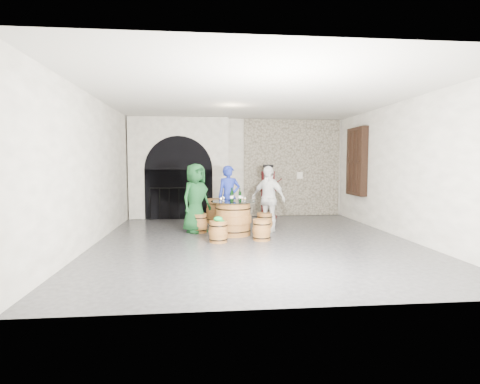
{
  "coord_description": "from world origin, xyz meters",
  "views": [
    {
      "loc": [
        -1.14,
        -8.31,
        1.75
      ],
      "look_at": [
        -0.25,
        0.73,
        1.05
      ],
      "focal_mm": 28.0,
      "sensor_mm": 36.0,
      "label": 1
    }
  ],
  "objects": [
    {
      "name": "wall_back",
      "position": [
        0.0,
        4.0,
        1.6
      ],
      "size": [
        8.0,
        0.0,
        8.0
      ],
      "primitive_type": "plane",
      "rotation": [
        1.57,
        0.0,
        0.0
      ],
      "color": "silver",
      "rests_on": "ground"
    },
    {
      "name": "barrel_stool_right",
      "position": [
        0.42,
        1.11,
        0.24
      ],
      "size": [
        0.43,
        0.43,
        0.48
      ],
      "color": "olive",
      "rests_on": "ground"
    },
    {
      "name": "person_white",
      "position": [
        0.52,
        1.15,
        0.84
      ],
      "size": [
        1.0,
        0.97,
        1.68
      ],
      "primitive_type": "imported",
      "rotation": [
        0.0,
        0.0,
        -0.75
      ],
      "color": "silver",
      "rests_on": "ground"
    },
    {
      "name": "arched_opening",
      "position": [
        -1.9,
        3.74,
        1.58
      ],
      "size": [
        3.1,
        0.6,
        3.19
      ],
      "color": "silver",
      "rests_on": "ground"
    },
    {
      "name": "tasting_glass_c",
      "position": [
        -0.65,
        0.99,
        0.88
      ],
      "size": [
        0.05,
        0.05,
        0.1
      ],
      "primitive_type": null,
      "color": "#BC7224",
      "rests_on": "barrel_table"
    },
    {
      "name": "wall_front",
      "position": [
        0.0,
        -4.0,
        1.6
      ],
      "size": [
        8.0,
        0.0,
        8.0
      ],
      "primitive_type": "plane",
      "rotation": [
        -1.57,
        0.0,
        0.0
      ],
      "color": "silver",
      "rests_on": "ground"
    },
    {
      "name": "wine_bottle_left",
      "position": [
        -0.46,
        0.7,
        0.96
      ],
      "size": [
        0.08,
        0.08,
        0.32
      ],
      "color": "black",
      "rests_on": "barrel_table"
    },
    {
      "name": "green_cap",
      "position": [
        -0.82,
        -0.11,
        0.52
      ],
      "size": [
        0.24,
        0.2,
        0.11
      ],
      "color": "#0D993B",
      "rests_on": "barrel_stool_near_left"
    },
    {
      "name": "barrel_table",
      "position": [
        -0.42,
        0.72,
        0.41
      ],
      "size": [
        1.08,
        1.08,
        0.83
      ],
      "color": "olive",
      "rests_on": "ground"
    },
    {
      "name": "tasting_glass_e",
      "position": [
        -0.15,
        0.6,
        0.88
      ],
      "size": [
        0.05,
        0.05,
        0.1
      ],
      "primitive_type": null,
      "color": "#BC7224",
      "rests_on": "barrel_table"
    },
    {
      "name": "shuttered_window",
      "position": [
        3.38,
        2.4,
        1.8
      ],
      "size": [
        0.23,
        1.1,
        2.0
      ],
      "color": "black",
      "rests_on": "wall_right"
    },
    {
      "name": "tasting_glass_f",
      "position": [
        -0.65,
        0.77,
        0.88
      ],
      "size": [
        0.05,
        0.05,
        0.1
      ],
      "primitive_type": null,
      "color": "#BC7224",
      "rests_on": "barrel_table"
    },
    {
      "name": "ceiling",
      "position": [
        0.0,
        0.0,
        3.2
      ],
      "size": [
        8.0,
        8.0,
        0.0
      ],
      "primitive_type": "plane",
      "rotation": [
        3.14,
        0.0,
        0.0
      ],
      "color": "beige",
      "rests_on": "wall_back"
    },
    {
      "name": "barrel_stool_left",
      "position": [
        -1.25,
        1.12,
        0.24
      ],
      "size": [
        0.43,
        0.43,
        0.48
      ],
      "color": "olive",
      "rests_on": "ground"
    },
    {
      "name": "person_blue",
      "position": [
        -0.45,
        1.74,
        0.85
      ],
      "size": [
        0.67,
        0.49,
        1.69
      ],
      "primitive_type": "imported",
      "rotation": [
        0.0,
        0.0,
        0.15
      ],
      "color": "navy",
      "rests_on": "ground"
    },
    {
      "name": "tasting_glass_d",
      "position": [
        -0.17,
        0.9,
        0.88
      ],
      "size": [
        0.05,
        0.05,
        0.1
      ],
      "primitive_type": null,
      "color": "#BC7224",
      "rests_on": "barrel_table"
    },
    {
      "name": "tasting_glass_b",
      "position": [
        -0.19,
        0.71,
        0.88
      ],
      "size": [
        0.05,
        0.05,
        0.1
      ],
      "primitive_type": null,
      "color": "#BC7224",
      "rests_on": "barrel_table"
    },
    {
      "name": "wall_right",
      "position": [
        3.5,
        0.0,
        1.6
      ],
      "size": [
        0.0,
        8.0,
        8.0
      ],
      "primitive_type": "plane",
      "rotation": [
        1.57,
        0.0,
        -1.57
      ],
      "color": "silver",
      "rests_on": "ground"
    },
    {
      "name": "corking_press",
      "position": [
        0.93,
        3.5,
        0.99
      ],
      "size": [
        0.72,
        0.43,
        1.71
      ],
      "rotation": [
        0.0,
        0.0,
        0.13
      ],
      "color": "#450B0C",
      "rests_on": "ground"
    },
    {
      "name": "wall_left",
      "position": [
        -3.5,
        0.0,
        1.6
      ],
      "size": [
        0.0,
        8.0,
        8.0
      ],
      "primitive_type": "plane",
      "rotation": [
        1.57,
        0.0,
        1.57
      ],
      "color": "silver",
      "rests_on": "ground"
    },
    {
      "name": "ground",
      "position": [
        0.0,
        0.0,
        0.0
      ],
      "size": [
        8.0,
        8.0,
        0.0
      ],
      "primitive_type": "plane",
      "color": "#2B2B2D",
      "rests_on": "ground"
    },
    {
      "name": "barrel_stool_far",
      "position": [
        -0.45,
        1.65,
        0.24
      ],
      "size": [
        0.43,
        0.43,
        0.48
      ],
      "color": "olive",
      "rests_on": "ground"
    },
    {
      "name": "barrel_stool_near_left",
      "position": [
        -0.82,
        -0.11,
        0.24
      ],
      "size": [
        0.43,
        0.43,
        0.48
      ],
      "color": "olive",
      "rests_on": "ground"
    },
    {
      "name": "stone_facing_panel",
      "position": [
        1.8,
        3.94,
        1.6
      ],
      "size": [
        3.2,
        0.12,
        3.18
      ],
      "primitive_type": "cube",
      "color": "#9E937E",
      "rests_on": "ground"
    },
    {
      "name": "tasting_glass_a",
      "position": [
        -0.73,
        0.55,
        0.88
      ],
      "size": [
        0.05,
        0.05,
        0.1
      ],
      "primitive_type": null,
      "color": "#BC7224",
      "rests_on": "barrel_table"
    },
    {
      "name": "barrel_stool_near_right",
      "position": [
        0.17,
        0.01,
        0.24
      ],
      "size": [
        0.43,
        0.43,
        0.48
      ],
      "color": "olive",
      "rests_on": "ground"
    },
    {
      "name": "control_box",
      "position": [
        2.05,
        3.86,
        1.35
      ],
      "size": [
        0.18,
        0.1,
        0.22
      ],
      "primitive_type": "cube",
      "color": "silver",
      "rests_on": "wall_back"
    },
    {
      "name": "wine_bottle_center",
      "position": [
        -0.25,
        0.74,
        0.96
      ],
      "size": [
        0.08,
        0.08,
        0.32
      ],
      "color": "black",
      "rests_on": "barrel_table"
    },
    {
      "name": "person_green",
      "position": [
        -1.33,
        1.16,
        0.87
      ],
      "size": [
        0.99,
        0.99,
        1.74
      ],
      "primitive_type": "imported",
      "rotation": [
        0.0,
        0.0,
        0.79
      ],
      "color": "#12421D",
      "rests_on": "ground"
    },
    {
      "name": "side_barrel",
      "position": [
        -0.8,
        2.67,
        0.35
      ],
      "size": [
        0.53,
        0.53,
        0.71
      ],
      "rotation": [
        0.0,
        0.0,
        -0.03
      ],
      "color": "olive",
      "rests_on": "ground"
    },
    {
      "name": "wine_bottle_right",
      "position": [
        -0.44,
        0.82,
        0.96
      ],
      "size": [
        0.08,
        0.08,
        0.32
      ],
      "color": "black",
      "rests_on": "barrel_table"
    }
  ]
}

